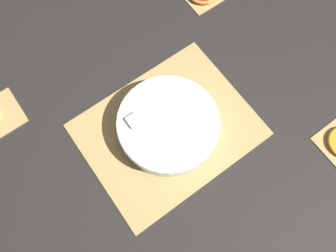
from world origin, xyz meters
name	(u,v)px	position (x,y,z in m)	size (l,w,h in m)	color
ground_plane	(168,130)	(0.00, 0.00, 0.00)	(6.00, 6.00, 0.00)	black
bamboo_mat_center	(168,129)	(0.00, 0.00, 0.00)	(0.44, 0.35, 0.01)	tan
fruit_salad_bowl	(168,125)	(0.00, 0.00, 0.04)	(0.26, 0.26, 0.07)	silver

